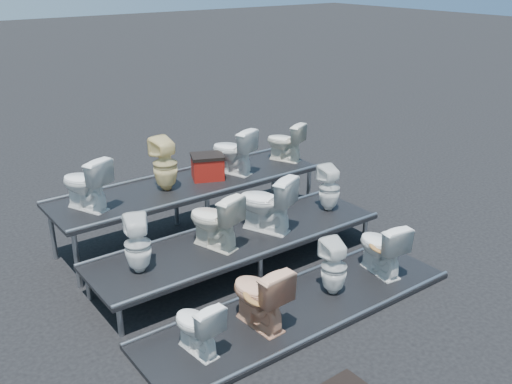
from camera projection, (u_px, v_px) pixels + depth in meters
ground at (240, 268)px, 7.96m from camera, size 80.00×80.00×0.00m
tier_front at (300, 308)px, 6.98m from camera, size 4.20×1.20×0.06m
tier_mid at (239, 253)px, 7.88m from camera, size 4.20×1.20×0.46m
tier_back at (191, 209)px, 8.77m from camera, size 4.20×1.20×0.86m
toilet_0 at (197, 326)px, 6.05m from camera, size 0.42×0.66×0.64m
toilet_1 at (259, 295)px, 6.47m from camera, size 0.49×0.80×0.79m
toilet_2 at (334, 267)px, 7.13m from camera, size 0.39×0.39×0.73m
toilet_3 at (381, 247)px, 7.60m from camera, size 0.52×0.79×0.76m
toilet_4 at (138, 244)px, 6.84m from camera, size 0.42×0.42×0.72m
toilet_5 at (214, 220)px, 7.43m from camera, size 0.63×0.84×0.76m
toilet_6 at (266, 203)px, 7.88m from camera, size 0.75×0.93×0.83m
toilet_7 at (329, 188)px, 8.57m from camera, size 0.36×0.37×0.70m
toilet_8 at (85, 183)px, 7.60m from camera, size 0.67×0.83×0.74m
toilet_9 at (165, 164)px, 8.25m from camera, size 0.38×0.39×0.78m
toilet_10 at (233, 151)px, 8.91m from camera, size 0.64×0.82×0.73m
toilet_11 at (285, 142)px, 9.50m from camera, size 0.59×0.73×0.65m
red_crate at (208, 168)px, 8.75m from camera, size 0.57×0.52×0.33m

